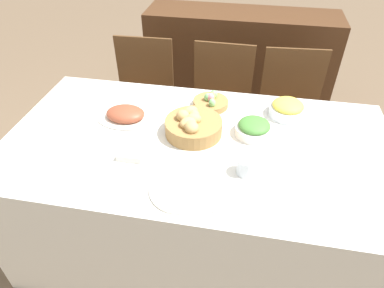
# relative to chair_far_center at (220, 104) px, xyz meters

# --- Properties ---
(ground_plane) EXTENTS (12.00, 12.00, 0.00)m
(ground_plane) POSITION_rel_chair_far_center_xyz_m (-0.02, -0.83, -0.47)
(ground_plane) COLOR brown
(dining_table) EXTENTS (1.85, 0.99, 0.77)m
(dining_table) POSITION_rel_chair_far_center_xyz_m (-0.02, -0.83, -0.09)
(dining_table) COLOR silver
(dining_table) RESTS_ON ground
(chair_far_center) EXTENTS (0.43, 0.43, 0.87)m
(chair_far_center) POSITION_rel_chair_far_center_xyz_m (0.00, 0.00, 0.00)
(chair_far_center) COLOR brown
(chair_far_center) RESTS_ON ground
(chair_far_right) EXTENTS (0.45, 0.45, 0.87)m
(chair_far_right) POSITION_rel_chair_far_center_xyz_m (0.49, -0.00, 0.00)
(chair_far_right) COLOR brown
(chair_far_right) RESTS_ON ground
(chair_far_left) EXTENTS (0.43, 0.43, 0.87)m
(chair_far_left) POSITION_rel_chair_far_center_xyz_m (-0.57, -0.00, 0.00)
(chair_far_left) COLOR brown
(chair_far_left) RESTS_ON ground
(sideboard) EXTENTS (1.58, 0.44, 0.88)m
(sideboard) POSITION_rel_chair_far_center_xyz_m (0.08, 0.75, -0.03)
(sideboard) COLOR #4C2D19
(sideboard) RESTS_ON ground
(bread_basket) EXTENTS (0.28, 0.28, 0.12)m
(bread_basket) POSITION_rel_chair_far_center_xyz_m (-0.05, -0.77, 0.34)
(bread_basket) COLOR #9E7542
(bread_basket) RESTS_ON dining_table
(egg_basket) EXTENTS (0.19, 0.19, 0.08)m
(egg_basket) POSITION_rel_chair_far_center_xyz_m (-0.00, -0.50, 0.32)
(egg_basket) COLOR #9E7542
(egg_basket) RESTS_ON dining_table
(ham_platter) EXTENTS (0.31, 0.22, 0.07)m
(ham_platter) POSITION_rel_chair_far_center_xyz_m (-0.42, -0.71, 0.32)
(ham_platter) COLOR silver
(ham_platter) RESTS_ON dining_table
(pineapple_bowl) EXTENTS (0.19, 0.19, 0.09)m
(pineapple_bowl) POSITION_rel_chair_far_center_xyz_m (0.40, -0.52, 0.34)
(pineapple_bowl) COLOR silver
(pineapple_bowl) RESTS_ON dining_table
(green_salad_bowl) EXTENTS (0.18, 0.18, 0.08)m
(green_salad_bowl) POSITION_rel_chair_far_center_xyz_m (0.24, -0.72, 0.33)
(green_salad_bowl) COLOR silver
(green_salad_bowl) RESTS_ON dining_table
(dinner_plate) EXTENTS (0.25, 0.25, 0.01)m
(dinner_plate) POSITION_rel_chair_far_center_xyz_m (-0.03, -1.16, 0.30)
(dinner_plate) COLOR silver
(dinner_plate) RESTS_ON dining_table
(fork) EXTENTS (0.02, 0.17, 0.00)m
(fork) POSITION_rel_chair_far_center_xyz_m (-0.18, -1.16, 0.30)
(fork) COLOR silver
(fork) RESTS_ON dining_table
(knife) EXTENTS (0.02, 0.17, 0.00)m
(knife) POSITION_rel_chair_far_center_xyz_m (0.12, -1.16, 0.30)
(knife) COLOR silver
(knife) RESTS_ON dining_table
(spoon) EXTENTS (0.02, 0.17, 0.00)m
(spoon) POSITION_rel_chair_far_center_xyz_m (0.15, -1.16, 0.30)
(spoon) COLOR silver
(spoon) RESTS_ON dining_table
(drinking_cup) EXTENTS (0.08, 0.08, 0.08)m
(drinking_cup) POSITION_rel_chair_far_center_xyz_m (0.22, -1.00, 0.33)
(drinking_cup) COLOR silver
(drinking_cup) RESTS_ON dining_table
(butter_dish) EXTENTS (0.11, 0.07, 0.03)m
(butter_dish) POSITION_rel_chair_far_center_xyz_m (-0.29, -1.00, 0.31)
(butter_dish) COLOR silver
(butter_dish) RESTS_ON dining_table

